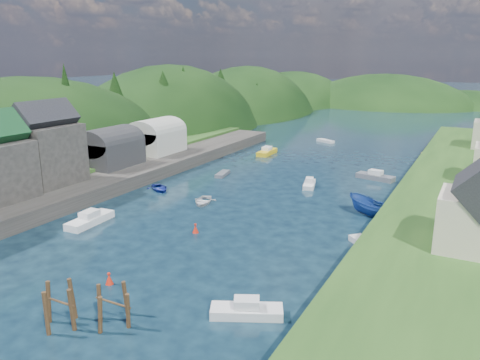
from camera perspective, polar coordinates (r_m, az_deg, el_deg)
The scene contains 13 objects.
ground at distance 78.94m, azimuth 7.46°, elevation 0.86°, with size 600.00×600.00×0.00m, color black.
hillside_left at distance 123.36m, azimuth -8.36°, elevation 2.15°, with size 44.00×245.56×52.00m.
far_hills at distance 199.79m, azimuth 20.34°, elevation 5.48°, with size 103.00×68.00×44.00m.
hill_trees at distance 90.72m, azimuth 11.61°, elevation 9.66°, with size 91.86×152.38×12.56m.
quay_left at distance 67.95m, azimuth -21.56°, elevation -1.54°, with size 12.00×110.00×2.00m, color #2D2B28.
terrace_left_grass at distance 73.22m, azimuth -25.18°, elevation -0.58°, with size 12.00×110.00×2.50m, color #234719.
boat_sheds at distance 81.48m, azimuth -12.72°, elevation 4.86°, with size 7.00×21.00×7.50m.
terrace_right at distance 64.49m, azimuth 25.48°, elevation -2.64°, with size 16.00×120.00×2.40m, color #234719.
piling_cluster_near at distance 37.35m, azimuth -21.06°, elevation -14.48°, with size 2.87×2.71×3.91m.
piling_cluster_far at distance 36.70m, azimuth -15.16°, elevation -14.98°, with size 3.27×3.04×3.37m.
channel_buoy_near at distance 42.66m, azimuth -15.66°, elevation -11.54°, with size 0.70×0.70×1.10m.
channel_buoy_far at distance 52.40m, azimuth -5.45°, elevation -5.92°, with size 0.70×0.70×1.10m.
moored_boats at distance 54.17m, azimuth -3.58°, elevation -4.91°, with size 36.48×98.98×2.49m.
Camera 1 is at (26.30, -21.92, 19.17)m, focal length 35.00 mm.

